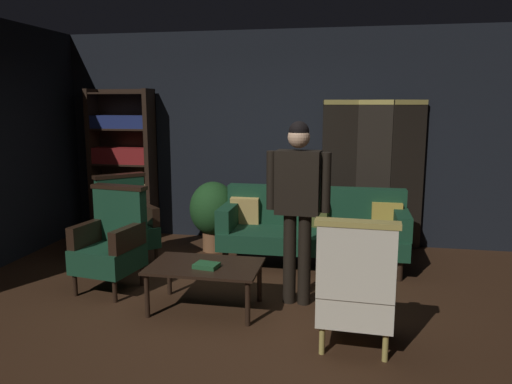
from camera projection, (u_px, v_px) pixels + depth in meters
ground_plane at (239, 309)px, 4.53m from camera, size 10.00×10.00×0.00m
back_wall at (279, 138)px, 6.65m from camera, size 7.20×0.10×2.80m
folding_screen at (373, 173)px, 6.28m from camera, size 1.28×0.24×1.90m
bookshelf at (123, 161)px, 6.87m from camera, size 0.90×0.32×2.05m
velvet_couch at (313, 226)px, 5.75m from camera, size 2.12×0.78×0.88m
coffee_table at (205, 270)px, 4.48m from camera, size 1.00×0.64×0.42m
armchair_gilt_accent at (356, 287)px, 3.75m from camera, size 0.61×0.60×1.04m
armchair_wing_left at (112, 242)px, 4.96m from camera, size 0.67×0.66×1.04m
armchair_wing_right at (126, 222)px, 5.76m from camera, size 0.82×0.82×1.04m
standing_figure at (298, 196)px, 4.51m from camera, size 0.59×0.25×1.70m
potted_plant at (213, 211)px, 6.27m from camera, size 0.59×0.59×0.89m
book_green_cloth at (207, 266)px, 4.39m from camera, size 0.23×0.19×0.04m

